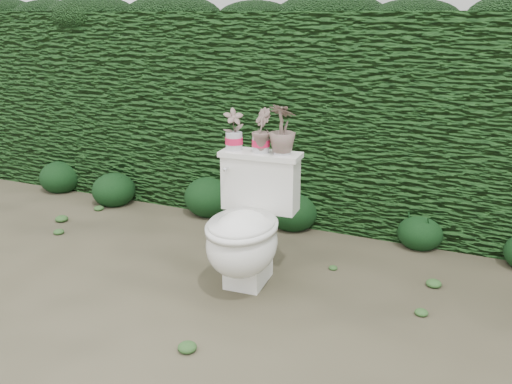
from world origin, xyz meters
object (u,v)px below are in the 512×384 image
at_px(toilet, 247,230).
at_px(potted_plant_center, 261,132).
at_px(potted_plant_left, 234,130).
at_px(potted_plant_right, 283,130).

height_order(toilet, potted_plant_center, potted_plant_center).
bearing_deg(potted_plant_center, potted_plant_left, 66.47).
bearing_deg(toilet, potted_plant_center, 89.61).
xyz_separation_m(potted_plant_left, potted_plant_right, (0.31, 0.02, 0.02)).
height_order(toilet, potted_plant_right, potted_plant_right).
bearing_deg(potted_plant_left, potted_plant_right, -37.38).
distance_m(potted_plant_left, potted_plant_center, 0.18).
xyz_separation_m(potted_plant_left, potted_plant_center, (0.18, 0.01, 0.00)).
bearing_deg(potted_plant_center, potted_plant_right, -113.53).
xyz_separation_m(toilet, potted_plant_center, (-0.01, 0.24, 0.55)).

